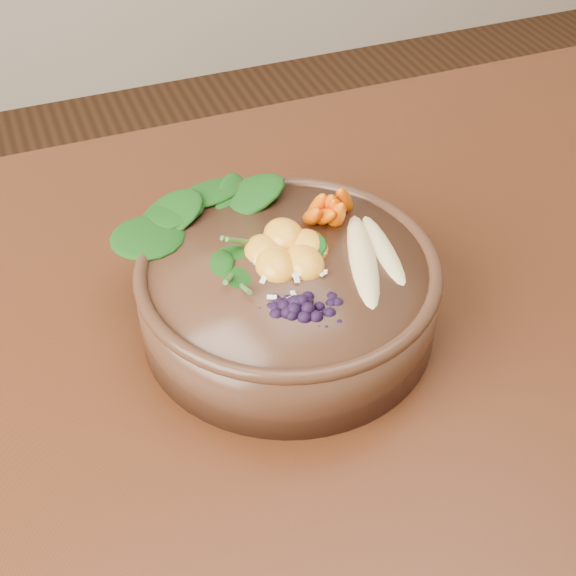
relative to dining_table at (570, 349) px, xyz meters
name	(u,v)px	position (x,y,z in m)	size (l,w,h in m)	color
dining_table	(570,349)	(0.00, 0.00, 0.00)	(1.60, 0.90, 0.75)	#331C0C
stoneware_bowl	(288,296)	(-0.30, 0.06, 0.13)	(0.27, 0.27, 0.07)	#442818
kale_heap	(233,214)	(-0.33, 0.12, 0.19)	(0.18, 0.16, 0.04)	#174B11
carrot_cluster	(327,179)	(-0.24, 0.12, 0.20)	(0.06, 0.06, 0.07)	#F36700
banana_halves	(374,243)	(-0.23, 0.04, 0.18)	(0.08, 0.15, 0.03)	#E0CC84
mandarin_cluster	(287,241)	(-0.30, 0.07, 0.18)	(0.08, 0.09, 0.03)	orange
blueberry_pile	(302,292)	(-0.31, 0.00, 0.18)	(0.12, 0.09, 0.04)	black
coconut_flakes	(294,276)	(-0.30, 0.04, 0.17)	(0.09, 0.06, 0.01)	white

